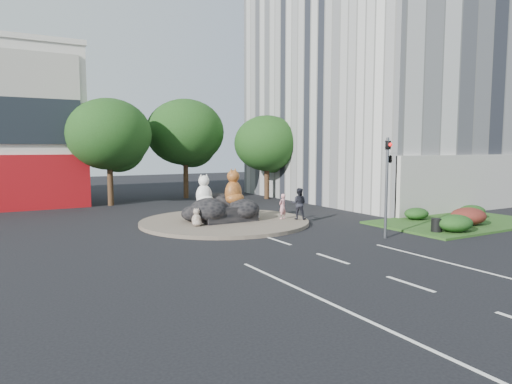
# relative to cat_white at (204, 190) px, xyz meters

# --- Properties ---
(ground) EXTENTS (120.00, 120.00, 0.00)m
(ground) POSITION_rel_cat_white_xyz_m (1.17, -10.33, -2.04)
(ground) COLOR black
(ground) RESTS_ON ground
(roundabout_island) EXTENTS (10.00, 10.00, 0.20)m
(roundabout_island) POSITION_rel_cat_white_xyz_m (1.17, -0.33, -1.94)
(roundabout_island) COLOR brown
(roundabout_island) RESTS_ON ground
(rock_plinth) EXTENTS (3.20, 2.60, 0.90)m
(rock_plinth) POSITION_rel_cat_white_xyz_m (1.17, -0.33, -1.39)
(rock_plinth) COLOR black
(rock_plinth) RESTS_ON roundabout_island
(office_tower) EXTENTS (20.00, 20.00, 35.00)m
(office_tower) POSITION_rel_cat_white_xyz_m (21.17, 5.67, 15.46)
(office_tower) COLOR silver
(office_tower) RESTS_ON ground
(grass_verge) EXTENTS (10.00, 6.00, 0.12)m
(grass_verge) POSITION_rel_cat_white_xyz_m (13.17, -7.33, -1.98)
(grass_verge) COLOR #214717
(grass_verge) RESTS_ON ground
(tree_left) EXTENTS (6.46, 6.46, 8.27)m
(tree_left) POSITION_rel_cat_white_xyz_m (-2.76, 11.74, 3.21)
(tree_left) COLOR #382314
(tree_left) RESTS_ON ground
(tree_mid) EXTENTS (6.84, 6.84, 8.76)m
(tree_mid) POSITION_rel_cat_white_xyz_m (4.24, 13.74, 3.52)
(tree_mid) COLOR #382314
(tree_mid) RESTS_ON ground
(tree_right) EXTENTS (5.70, 5.70, 7.30)m
(tree_right) POSITION_rel_cat_white_xyz_m (10.24, 9.74, 2.59)
(tree_right) COLOR #382314
(tree_right) RESTS_ON ground
(hedge_near_green) EXTENTS (2.00, 1.60, 0.90)m
(hedge_near_green) POSITION_rel_cat_white_xyz_m (10.17, -9.33, -1.47)
(hedge_near_green) COLOR #1B3912
(hedge_near_green) RESTS_ON grass_verge
(hedge_red) EXTENTS (2.20, 1.76, 0.99)m
(hedge_red) POSITION_rel_cat_white_xyz_m (12.67, -8.33, -1.42)
(hedge_red) COLOR #451F12
(hedge_red) RESTS_ON grass_verge
(hedge_mid_green) EXTENTS (1.80, 1.44, 0.81)m
(hedge_mid_green) POSITION_rel_cat_white_xyz_m (15.17, -6.83, -1.51)
(hedge_mid_green) COLOR #1B3912
(hedge_mid_green) RESTS_ON grass_verge
(hedge_back_green) EXTENTS (1.60, 1.28, 0.72)m
(hedge_back_green) POSITION_rel_cat_white_xyz_m (11.67, -5.53, -1.56)
(hedge_back_green) COLOR #1B3912
(hedge_back_green) RESTS_ON grass_verge
(traffic_light) EXTENTS (0.44, 1.24, 5.00)m
(traffic_light) POSITION_rel_cat_white_xyz_m (6.27, -8.33, 1.58)
(traffic_light) COLOR #595B60
(traffic_light) RESTS_ON ground
(street_lamp) EXTENTS (2.34, 0.22, 8.06)m
(street_lamp) POSITION_rel_cat_white_xyz_m (13.99, -2.33, 2.51)
(street_lamp) COLOR #595B60
(street_lamp) RESTS_ON ground
(cat_white) EXTENTS (1.22, 1.09, 1.88)m
(cat_white) POSITION_rel_cat_white_xyz_m (0.00, 0.00, 0.00)
(cat_white) COLOR white
(cat_white) RESTS_ON rock_plinth
(cat_tabby) EXTENTS (1.70, 1.64, 2.19)m
(cat_tabby) POSITION_rel_cat_white_xyz_m (1.73, -0.40, 0.15)
(cat_tabby) COLOR #BB5926
(cat_tabby) RESTS_ON rock_plinth
(kitten_calico) EXTENTS (0.79, 0.76, 1.02)m
(kitten_calico) POSITION_rel_cat_white_xyz_m (-1.08, -1.43, -1.33)
(kitten_calico) COLOR white
(kitten_calico) RESTS_ON roundabout_island
(kitten_white) EXTENTS (0.63, 0.63, 0.80)m
(kitten_white) POSITION_rel_cat_white_xyz_m (2.93, -0.97, -1.44)
(kitten_white) COLOR silver
(kitten_white) RESTS_ON roundabout_island
(pedestrian_pink) EXTENTS (0.64, 0.53, 1.52)m
(pedestrian_pink) POSITION_rel_cat_white_xyz_m (4.42, -1.65, -1.08)
(pedestrian_pink) COLOR pink
(pedestrian_pink) RESTS_ON roundabout_island
(pedestrian_dark) EXTENTS (1.16, 1.15, 1.90)m
(pedestrian_dark) POSITION_rel_cat_white_xyz_m (5.17, -2.29, -0.89)
(pedestrian_dark) COLOR black
(pedestrian_dark) RESTS_ON roundabout_island
(litter_bin) EXTENTS (0.60, 0.60, 0.70)m
(litter_bin) POSITION_rel_cat_white_xyz_m (9.33, -8.85, -1.57)
(litter_bin) COLOR black
(litter_bin) RESTS_ON grass_verge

